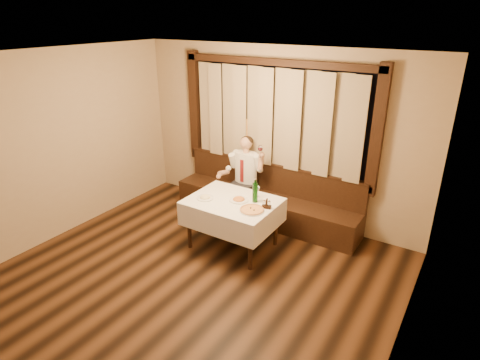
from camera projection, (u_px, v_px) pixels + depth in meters
The scene contains 10 objects.
room at pixel (199, 167), 4.88m from camera, with size 5.01×6.01×2.81m.
banquette at pixel (266, 202), 6.70m from camera, with size 3.20×0.61×0.94m.
dining_table at pixel (233, 207), 5.77m from camera, with size 1.27×0.97×0.76m.
pizza at pixel (252, 210), 5.42m from camera, with size 0.35×0.35×0.04m.
pasta_red at pixel (239, 198), 5.71m from camera, with size 0.27×0.27×0.09m.
pasta_cream at pixel (205, 196), 5.78m from camera, with size 0.25×0.25×0.09m.
green_bottle at pixel (255, 192), 5.63m from camera, with size 0.08×0.08×0.35m.
table_wine_glass at pixel (257, 188), 5.78m from camera, with size 0.07×0.07×0.19m.
cruet_caddy at pixel (267, 205), 5.49m from camera, with size 0.14×0.09×0.14m.
seated_man at pixel (244, 171), 6.63m from camera, with size 0.76×0.56×1.39m.
Camera 1 is at (2.84, -2.63, 3.24)m, focal length 30.00 mm.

